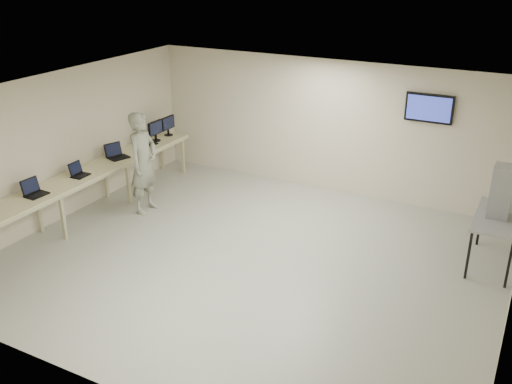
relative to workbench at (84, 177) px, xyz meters
The scene contains 11 objects.
room 3.67m from the workbench, ahead, with size 8.01×7.01×2.81m.
workbench is the anchor object (origin of this frame).
laptop_1 1.18m from the workbench, 91.36° to the right, with size 0.32×0.38×0.29m.
laptop_2 0.19m from the workbench, 92.65° to the right, with size 0.28×0.34×0.26m.
laptop_3 1.01m from the workbench, 92.32° to the left, with size 0.43×0.46×0.30m.
laptop_4 2.01m from the workbench, 90.90° to the left, with size 0.34×0.37×0.25m.
monitor_near 2.31m from the workbench, 90.28° to the left, with size 0.20×0.46×0.45m.
monitor_far 2.77m from the workbench, 90.23° to the left, with size 0.20×0.45×0.44m.
soldier 1.15m from the workbench, 43.29° to the left, with size 0.73×0.48×2.01m, color slate.
side_table 7.38m from the workbench, 13.14° to the left, with size 0.69×1.47×0.88m.
storage_bins 7.38m from the workbench, 13.17° to the left, with size 0.32×0.36×0.85m.
Camera 1 is at (3.99, -7.41, 4.78)m, focal length 40.00 mm.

